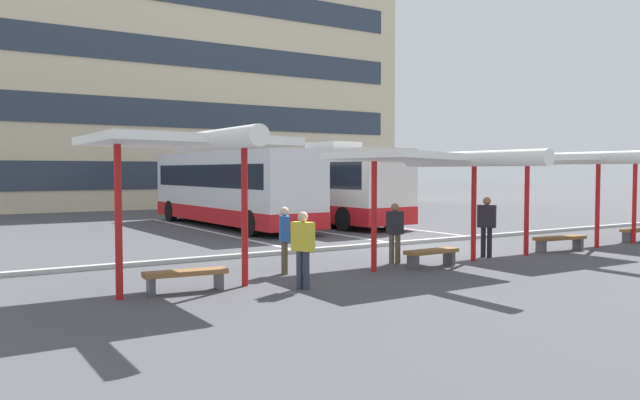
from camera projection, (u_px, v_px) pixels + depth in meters
The scene contains 19 objects.
ground_plane at pixel (427, 248), 19.76m from camera, with size 160.00×160.00×0.00m, color #47474C.
terminal_building at pixel (136, 71), 46.29m from camera, with size 36.62×15.73×22.50m.
coach_bus_0 at pixel (231, 188), 27.31m from camera, with size 2.85×11.80×3.62m.
coach_bus_1 at pixel (316, 186), 28.97m from camera, with size 3.23×10.89×3.73m.
lane_stripe_0 at pixel (208, 231), 25.33m from camera, with size 0.16×14.00×0.01m, color white.
lane_stripe_1 at pixel (288, 227), 27.34m from camera, with size 0.16×14.00×0.01m, color white.
lane_stripe_2 at pixel (357, 223), 29.34m from camera, with size 0.16×14.00×0.01m, color white.
waiting_shelter_0 at pixel (189, 145), 12.21m from camera, with size 3.64×5.02×3.19m.
bench_0 at pixel (186, 276), 12.58m from camera, with size 1.72×0.58×0.45m.
waiting_shelter_1 at pixel (435, 161), 15.70m from camera, with size 4.40×5.36×2.92m.
bench_1 at pixel (432, 254), 15.89m from camera, with size 1.57×0.46×0.45m.
waiting_shelter_2 at pixel (572, 160), 18.60m from camera, with size 4.38×4.71×3.01m.
bench_2 at pixel (560, 240), 19.04m from camera, with size 1.87×0.64×0.45m.
bench_3 at pixel (639, 232), 21.58m from camera, with size 1.54×0.53×0.45m.
platform_kerb at pixel (403, 243), 20.73m from camera, with size 44.00×0.24×0.12m, color #ADADA8.
waiting_passenger_0 at pixel (395, 229), 16.40m from camera, with size 0.50×0.46×1.60m.
waiting_passenger_1 at pixel (487, 222), 17.61m from camera, with size 0.44×0.54×1.72m.
waiting_passenger_2 at pixel (303, 245), 12.87m from camera, with size 0.40×0.52×1.62m.
waiting_passenger_3 at pixel (284, 236), 14.76m from camera, with size 0.39×0.51×1.61m.
Camera 1 is at (-13.37, -14.81, 2.46)m, focal length 34.96 mm.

